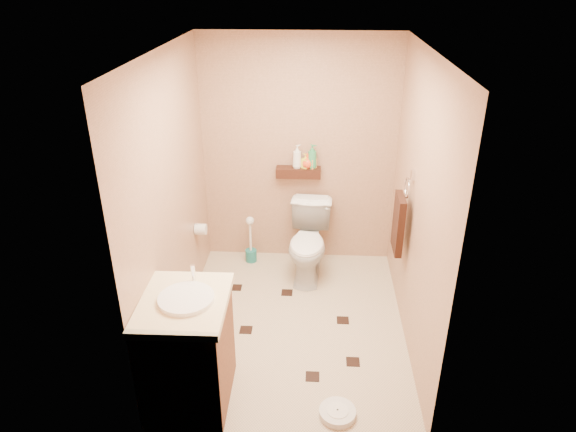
{
  "coord_description": "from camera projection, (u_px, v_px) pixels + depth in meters",
  "views": [
    {
      "loc": [
        0.18,
        -3.77,
        2.95
      ],
      "look_at": [
        -0.05,
        0.25,
        0.97
      ],
      "focal_mm": 32.0,
      "sensor_mm": 36.0,
      "label": 1
    }
  ],
  "objects": [
    {
      "name": "wall_front",
      "position": [
        282.0,
        293.0,
        3.04
      ],
      "size": [
        2.0,
        0.04,
        2.4
      ],
      "primitive_type": "cube",
      "color": "tan",
      "rests_on": "ground"
    },
    {
      "name": "wall_left",
      "position": [
        171.0,
        201.0,
        4.21
      ],
      "size": [
        0.04,
        2.5,
        2.4
      ],
      "primitive_type": "cube",
      "color": "tan",
      "rests_on": "ground"
    },
    {
      "name": "wall_right",
      "position": [
        417.0,
        207.0,
        4.1
      ],
      "size": [
        0.04,
        2.5,
        2.4
      ],
      "primitive_type": "cube",
      "color": "tan",
      "rests_on": "ground"
    },
    {
      "name": "toilet",
      "position": [
        309.0,
        243.0,
        5.26
      ],
      "size": [
        0.47,
        0.77,
        0.76
      ],
      "primitive_type": "imported",
      "rotation": [
        0.0,
        0.0,
        -0.06
      ],
      "color": "white",
      "rests_on": "ground"
    },
    {
      "name": "floor_accents",
      "position": [
        294.0,
        325.0,
        4.65
      ],
      "size": [
        1.23,
        1.31,
        0.01
      ],
      "color": "black",
      "rests_on": "ground"
    },
    {
      "name": "bottle_e",
      "position": [
        312.0,
        161.0,
        5.22
      ],
      "size": [
        0.1,
        0.1,
        0.15
      ],
      "primitive_type": "imported",
      "rotation": [
        0.0,
        0.0,
        2.36
      ],
      "color": "#EFA04F",
      "rests_on": "wall_shelf"
    },
    {
      "name": "bottle_d",
      "position": [
        312.0,
        156.0,
        5.2
      ],
      "size": [
        0.13,
        0.13,
        0.25
      ],
      "primitive_type": "imported",
      "rotation": [
        0.0,
        0.0,
        1.1
      ],
      "color": "#2E8A52",
      "rests_on": "wall_shelf"
    },
    {
      "name": "towel_ring",
      "position": [
        399.0,
        221.0,
        4.44
      ],
      "size": [
        0.12,
        0.3,
        0.76
      ],
      "color": "silver",
      "rests_on": "wall_right"
    },
    {
      "name": "bathroom_scale",
      "position": [
        337.0,
        413.0,
        3.72
      ],
      "size": [
        0.28,
        0.28,
        0.05
      ],
      "rotation": [
        0.0,
        0.0,
        0.03
      ],
      "color": "silver",
      "rests_on": "ground"
    },
    {
      "name": "bottle_c",
      "position": [
        308.0,
        161.0,
        5.22
      ],
      "size": [
        0.14,
        0.14,
        0.15
      ],
      "primitive_type": "imported",
      "rotation": [
        0.0,
        0.0,
        4.48
      ],
      "color": "#E9451B",
      "rests_on": "wall_shelf"
    },
    {
      "name": "ceiling",
      "position": [
        293.0,
        50.0,
        3.63
      ],
      "size": [
        2.0,
        2.5,
        0.02
      ],
      "primitive_type": "cube",
      "color": "silver",
      "rests_on": "wall_back"
    },
    {
      "name": "ground",
      "position": [
        292.0,
        323.0,
        4.69
      ],
      "size": [
        2.5,
        2.5,
        0.0
      ],
      "primitive_type": "plane",
      "color": "beige",
      "rests_on": "ground"
    },
    {
      "name": "toilet_brush",
      "position": [
        251.0,
        246.0,
        5.59
      ],
      "size": [
        0.12,
        0.12,
        0.54
      ],
      "color": "#1B6C6A",
      "rests_on": "ground"
    },
    {
      "name": "toilet_paper",
      "position": [
        201.0,
        229.0,
        5.05
      ],
      "size": [
        0.12,
        0.11,
        0.12
      ],
      "color": "silver",
      "rests_on": "wall_left"
    },
    {
      "name": "wall_back",
      "position": [
        299.0,
        153.0,
        5.28
      ],
      "size": [
        2.0,
        0.04,
        2.4
      ],
      "primitive_type": "cube",
      "color": "tan",
      "rests_on": "ground"
    },
    {
      "name": "wall_shelf",
      "position": [
        298.0,
        172.0,
        5.28
      ],
      "size": [
        0.46,
        0.14,
        0.1
      ],
      "primitive_type": "cube",
      "color": "#3B1B10",
      "rests_on": "wall_back"
    },
    {
      "name": "bottle_b",
      "position": [
        306.0,
        161.0,
        5.22
      ],
      "size": [
        0.09,
        0.09,
        0.15
      ],
      "primitive_type": "imported",
      "rotation": [
        0.0,
        0.0,
        4.12
      ],
      "color": "yellow",
      "rests_on": "wall_shelf"
    },
    {
      "name": "bottle_a",
      "position": [
        297.0,
        157.0,
        5.21
      ],
      "size": [
        0.13,
        0.13,
        0.24
      ],
      "primitive_type": "imported",
      "rotation": [
        0.0,
        0.0,
        2.22
      ],
      "color": "silver",
      "rests_on": "wall_shelf"
    },
    {
      "name": "vanity",
      "position": [
        189.0,
        349.0,
        3.69
      ],
      "size": [
        0.61,
        0.73,
        1.02
      ],
      "rotation": [
        0.0,
        0.0,
        0.02
      ],
      "color": "brown",
      "rests_on": "ground"
    }
  ]
}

